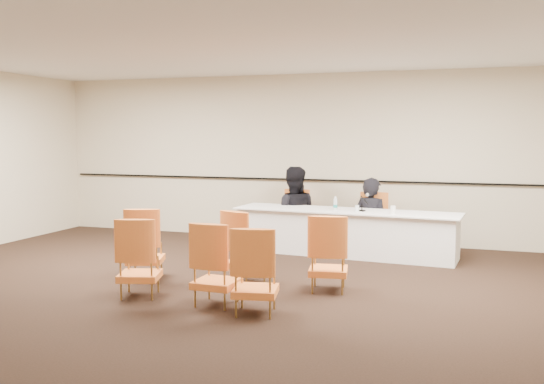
{
  "coord_description": "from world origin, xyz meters",
  "views": [
    {
      "loc": [
        2.86,
        -6.6,
        1.92
      ],
      "look_at": [
        -0.26,
        2.6,
        0.99
      ],
      "focal_mm": 40.0,
      "sensor_mm": 36.0,
      "label": 1
    }
  ],
  "objects_px": {
    "panel_table": "(345,233)",
    "coffee_cup": "(393,210)",
    "aud_chair_front_left": "(145,243)",
    "aud_chair_back_right": "(256,270)",
    "microphone": "(362,202)",
    "aud_chair_front_right": "(328,253)",
    "aud_chair_back_left": "(139,257)",
    "aud_chair_front_mid": "(245,246)",
    "panelist_main_chair": "(371,222)",
    "panelist_second_chair": "(293,217)",
    "panelist_main": "(371,228)",
    "panelist_second": "(293,218)",
    "water_bottle": "(335,203)",
    "drinking_glass": "(357,208)",
    "aud_chair_back_mid": "(216,263)"
  },
  "relations": [
    {
      "from": "aud_chair_front_mid",
      "to": "aud_chair_back_mid",
      "type": "height_order",
      "value": "same"
    },
    {
      "from": "panelist_main_chair",
      "to": "water_bottle",
      "type": "xyz_separation_m",
      "value": [
        -0.49,
        -0.53,
        0.35
      ]
    },
    {
      "from": "panelist_main",
      "to": "aud_chair_front_left",
      "type": "xyz_separation_m",
      "value": [
        -2.55,
        -2.9,
        0.1
      ]
    },
    {
      "from": "drinking_glass",
      "to": "coffee_cup",
      "type": "distance_m",
      "value": 0.58
    },
    {
      "from": "drinking_glass",
      "to": "coffee_cup",
      "type": "xyz_separation_m",
      "value": [
        0.57,
        -0.12,
        0.01
      ]
    },
    {
      "from": "drinking_glass",
      "to": "water_bottle",
      "type": "bearing_deg",
      "value": 166.52
    },
    {
      "from": "aud_chair_front_right",
      "to": "drinking_glass",
      "type": "bearing_deg",
      "value": 82.01
    },
    {
      "from": "panelist_main_chair",
      "to": "water_bottle",
      "type": "bearing_deg",
      "value": -128.66
    },
    {
      "from": "panelist_main_chair",
      "to": "aud_chair_front_mid",
      "type": "bearing_deg",
      "value": -109.23
    },
    {
      "from": "panel_table",
      "to": "aud_chair_back_left",
      "type": "xyz_separation_m",
      "value": [
        -1.79,
        -3.23,
        0.12
      ]
    },
    {
      "from": "aud_chair_front_mid",
      "to": "aud_chair_front_right",
      "type": "relative_size",
      "value": 1.0
    },
    {
      "from": "panel_table",
      "to": "coffee_cup",
      "type": "distance_m",
      "value": 0.91
    },
    {
      "from": "water_bottle",
      "to": "drinking_glass",
      "type": "relative_size",
      "value": 2.16
    },
    {
      "from": "aud_chair_front_left",
      "to": "aud_chair_back_mid",
      "type": "distance_m",
      "value": 1.69
    },
    {
      "from": "microphone",
      "to": "panelist_second_chair",
      "type": "bearing_deg",
      "value": 174.64
    },
    {
      "from": "microphone",
      "to": "aud_chair_back_left",
      "type": "xyz_separation_m",
      "value": [
        -2.07,
        -3.16,
        -0.38
      ]
    },
    {
      "from": "aud_chair_back_left",
      "to": "aud_chair_back_right",
      "type": "bearing_deg",
      "value": -25.56
    },
    {
      "from": "aud_chair_front_left",
      "to": "aud_chair_back_right",
      "type": "bearing_deg",
      "value": -48.09
    },
    {
      "from": "aud_chair_front_right",
      "to": "panelist_second_chair",
      "type": "bearing_deg",
      "value": 105.0
    },
    {
      "from": "panelist_main_chair",
      "to": "panelist_second_chair",
      "type": "distance_m",
      "value": 1.38
    },
    {
      "from": "panel_table",
      "to": "microphone",
      "type": "xyz_separation_m",
      "value": [
        0.28,
        -0.07,
        0.5
      ]
    },
    {
      "from": "panelist_main",
      "to": "microphone",
      "type": "relative_size",
      "value": 5.92
    },
    {
      "from": "panelist_second_chair",
      "to": "aud_chair_front_left",
      "type": "relative_size",
      "value": 1.0
    },
    {
      "from": "aud_chair_front_mid",
      "to": "panelist_main_chair",
      "type": "bearing_deg",
      "value": 86.29
    },
    {
      "from": "panel_table",
      "to": "aud_chair_front_mid",
      "type": "height_order",
      "value": "aud_chair_front_mid"
    },
    {
      "from": "panelist_main_chair",
      "to": "panelist_second",
      "type": "relative_size",
      "value": 0.53
    },
    {
      "from": "panelist_main",
      "to": "panelist_second_chair",
      "type": "relative_size",
      "value": 1.76
    },
    {
      "from": "coffee_cup",
      "to": "aud_chair_front_mid",
      "type": "bearing_deg",
      "value": -129.3
    },
    {
      "from": "aud_chair_front_right",
      "to": "aud_chair_back_mid",
      "type": "bearing_deg",
      "value": -145.74
    },
    {
      "from": "panelist_main",
      "to": "aud_chair_front_mid",
      "type": "xyz_separation_m",
      "value": [
        -1.18,
        -2.73,
        0.1
      ]
    },
    {
      "from": "aud_chair_front_left",
      "to": "aud_chair_back_right",
      "type": "distance_m",
      "value": 2.24
    },
    {
      "from": "aud_chair_front_right",
      "to": "aud_chair_back_right",
      "type": "distance_m",
      "value": 1.29
    },
    {
      "from": "water_bottle",
      "to": "aud_chair_front_right",
      "type": "height_order",
      "value": "aud_chair_front_right"
    },
    {
      "from": "panelist_second",
      "to": "aud_chair_back_right",
      "type": "height_order",
      "value": "panelist_second"
    },
    {
      "from": "microphone",
      "to": "coffee_cup",
      "type": "bearing_deg",
      "value": 4.96
    },
    {
      "from": "water_bottle",
      "to": "aud_chair_back_right",
      "type": "relative_size",
      "value": 0.23
    },
    {
      "from": "panelist_second_chair",
      "to": "aud_chair_front_mid",
      "type": "relative_size",
      "value": 1.0
    },
    {
      "from": "panelist_second",
      "to": "panelist_second_chair",
      "type": "distance_m",
      "value": 0.01
    },
    {
      "from": "coffee_cup",
      "to": "aud_chair_back_left",
      "type": "relative_size",
      "value": 0.13
    },
    {
      "from": "water_bottle",
      "to": "panel_table",
      "type": "bearing_deg",
      "value": 2.77
    },
    {
      "from": "coffee_cup",
      "to": "drinking_glass",
      "type": "bearing_deg",
      "value": 167.88
    },
    {
      "from": "panelist_second_chair",
      "to": "aud_chair_back_right",
      "type": "distance_m",
      "value": 4.14
    },
    {
      "from": "panel_table",
      "to": "panelist_main",
      "type": "height_order",
      "value": "panelist_main"
    },
    {
      "from": "drinking_glass",
      "to": "aud_chair_back_left",
      "type": "xyz_separation_m",
      "value": [
        -2.0,
        -3.14,
        -0.29
      ]
    },
    {
      "from": "drinking_glass",
      "to": "aud_chair_front_mid",
      "type": "bearing_deg",
      "value": -116.62
    },
    {
      "from": "panel_table",
      "to": "coffee_cup",
      "type": "height_order",
      "value": "coffee_cup"
    },
    {
      "from": "microphone",
      "to": "aud_chair_front_right",
      "type": "height_order",
      "value": "microphone"
    },
    {
      "from": "panelist_second",
      "to": "aud_chair_back_left",
      "type": "bearing_deg",
      "value": 63.86
    },
    {
      "from": "coffee_cup",
      "to": "aud_chair_back_right",
      "type": "bearing_deg",
      "value": -107.63
    },
    {
      "from": "panel_table",
      "to": "aud_chair_front_right",
      "type": "relative_size",
      "value": 3.77
    }
  ]
}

